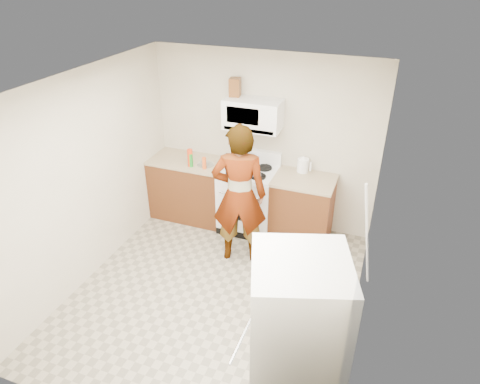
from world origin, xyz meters
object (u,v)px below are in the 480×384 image
at_px(microwave, 253,114).
at_px(fridge, 295,348).
at_px(saucepan, 244,159).
at_px(kettle, 303,165).
at_px(person, 239,196).
at_px(gas_range, 249,198).

relative_size(microwave, fridge, 0.45).
distance_m(fridge, saucepan, 3.18).
bearing_deg(saucepan, microwave, -4.40).
xyz_separation_m(fridge, kettle, (-0.62, 2.91, 0.18)).
height_order(microwave, saucepan, microwave).
distance_m(microwave, person, 1.14).
relative_size(person, fridge, 1.10).
xyz_separation_m(gas_range, fridge, (1.33, -2.69, 0.36)).
relative_size(microwave, person, 0.41).
height_order(person, saucepan, person).
relative_size(gas_range, saucepan, 4.57).
relative_size(fridge, saucepan, 6.87).
xyz_separation_m(microwave, saucepan, (-0.13, 0.01, -0.68)).
bearing_deg(microwave, gas_range, -90.00).
height_order(person, fridge, person).
bearing_deg(saucepan, gas_range, -45.94).
distance_m(gas_range, fridge, 3.02).
bearing_deg(fridge, person, 103.26).
bearing_deg(gas_range, kettle, 17.25).
relative_size(fridge, kettle, 8.99).
relative_size(person, kettle, 9.92).
bearing_deg(kettle, person, -146.08).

